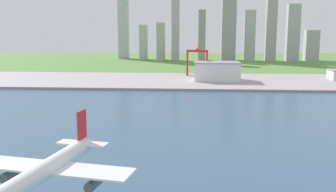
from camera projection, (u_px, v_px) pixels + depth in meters
ground_plane at (193, 118)px, 276.91m from camera, size 2400.00×2400.00×0.00m
water_bay at (192, 142)px, 217.93m from camera, size 840.00×360.00×0.15m
industrial_pier at (194, 81)px, 463.44m from camera, size 840.00×140.00×2.50m
airplane_landing at (47, 170)px, 95.97m from camera, size 42.69×47.01×15.20m
port_crane_red at (197, 55)px, 502.32m from camera, size 27.57×40.39×35.69m
warehouse_main at (217, 71)px, 458.87m from camera, size 53.24×34.83×21.55m
distant_skyline at (219, 30)px, 769.94m from camera, size 399.72×64.99×157.05m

